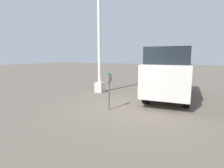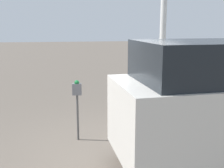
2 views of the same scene
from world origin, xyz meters
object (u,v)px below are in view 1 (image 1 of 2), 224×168
(lamp_post, at_px, (99,58))
(fire_hydrant, at_px, (152,78))
(parked_van, at_px, (170,71))
(parking_meter_far, at_px, (154,68))
(parking_meter_near, at_px, (109,82))

(lamp_post, xyz_separation_m, fire_hydrant, (4.78, -1.74, -1.53))
(parked_van, bearing_deg, lamp_post, 93.83)
(lamp_post, bearing_deg, parked_van, -82.99)
(parking_meter_far, bearing_deg, fire_hydrant, 31.48)
(parking_meter_near, relative_size, fire_hydrant, 1.79)
(parking_meter_near, distance_m, lamp_post, 3.42)
(parking_meter_far, height_order, fire_hydrant, parking_meter_far)
(parking_meter_near, relative_size, parked_van, 0.27)
(parking_meter_far, relative_size, parked_van, 0.31)
(parking_meter_near, xyz_separation_m, parking_meter_far, (6.72, -0.05, 0.13))
(parking_meter_near, xyz_separation_m, parked_van, (3.10, -1.70, 0.23))
(lamp_post, bearing_deg, fire_hydrant, -20.00)
(fire_hydrant, bearing_deg, lamp_post, 160.00)
(parking_meter_near, bearing_deg, fire_hydrant, 11.56)
(fire_hydrant, bearing_deg, parked_van, -156.01)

